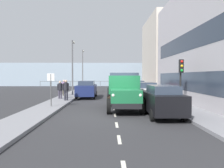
{
  "coord_description": "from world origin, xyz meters",
  "views": [
    {
      "loc": [
        0.38,
        12.54,
        2.25
      ],
      "look_at": [
        -0.02,
        -12.06,
        1.33
      ],
      "focal_mm": 35.82,
      "sensor_mm": 36.0,
      "label": 1
    }
  ],
  "objects": [
    {
      "name": "pedestrian_in_dark_coat",
      "position": [
        4.78,
        -7.82,
        1.1
      ],
      "size": [
        0.53,
        0.34,
        1.62
      ],
      "color": "#383342",
      "rests_on": "sidewalk_right"
    },
    {
      "name": "car_maroon_kerbside_3",
      "position": [
        -2.57,
        -16.49,
        0.89
      ],
      "size": [
        1.8,
        3.92,
        1.72
      ],
      "color": "maroon",
      "rests_on": "ground_plane"
    },
    {
      "name": "car_black_kerbside_near",
      "position": [
        -2.57,
        0.33,
        0.9
      ],
      "size": [
        1.77,
        4.42,
        1.72
      ],
      "color": "black",
      "rests_on": "ground_plane"
    },
    {
      "name": "pedestrian_strolling",
      "position": [
        5.03,
        -10.88,
        1.13
      ],
      "size": [
        0.53,
        0.34,
        1.67
      ],
      "color": "#4C473D",
      "rests_on": "sidewalk_right"
    },
    {
      "name": "street_sign",
      "position": [
        4.3,
        -2.71,
        1.68
      ],
      "size": [
        0.5,
        0.07,
        2.25
      ],
      "color": "#4C4C4C",
      "rests_on": "sidewalk_right"
    },
    {
      "name": "lamp_post_far",
      "position": [
        4.63,
        -24.56,
        3.95
      ],
      "size": [
        0.32,
        1.14,
        6.37
      ],
      "color": "#59595B",
      "rests_on": "sidewalk_right"
    },
    {
      "name": "car_white_kerbside_1",
      "position": [
        -2.57,
        -5.23,
        0.89
      ],
      "size": [
        1.75,
        3.96,
        1.72
      ],
      "color": "white",
      "rests_on": "ground_plane"
    },
    {
      "name": "lamp_post_promenade",
      "position": [
        4.37,
        -12.52,
        3.78
      ],
      "size": [
        0.32,
        1.14,
        6.05
      ],
      "color": "#59595B",
      "rests_on": "sidewalk_right"
    },
    {
      "name": "sea_horizon",
      "position": [
        0.0,
        -35.81,
        2.5
      ],
      "size": [
        80.0,
        0.8,
        5.0
      ],
      "primitive_type": "cube",
      "color": "#8C9EAD",
      "rests_on": "ground_plane"
    },
    {
      "name": "sidewalk_left",
      "position": [
        -4.53,
        -10.56,
        0.07
      ],
      "size": [
        2.01,
        44.5,
        0.15
      ],
      "primitive_type": "cube",
      "color": "gray",
      "rests_on": "ground_plane"
    },
    {
      "name": "building_far_block",
      "position": [
        -9.2,
        -20.77,
        5.34
      ],
      "size": [
        7.34,
        11.39,
        10.68
      ],
      "color": "beige",
      "rests_on": "ground_plane"
    },
    {
      "name": "seawall_railing",
      "position": [
        -0.0,
        -32.21,
        0.92
      ],
      "size": [
        28.08,
        0.08,
        1.2
      ],
      "color": "#4C5156",
      "rests_on": "ground_plane"
    },
    {
      "name": "sidewalk_right",
      "position": [
        4.53,
        -10.56,
        0.07
      ],
      "size": [
        2.01,
        44.5,
        0.15
      ],
      "primitive_type": "cube",
      "color": "gray",
      "rests_on": "ground_plane"
    },
    {
      "name": "car_grey_kerbside_2",
      "position": [
        -2.57,
        -11.14,
        0.89
      ],
      "size": [
        1.79,
        3.89,
        1.72
      ],
      "color": "slate",
      "rests_on": "ground_plane"
    },
    {
      "name": "road_centreline_markings",
      "position": [
        0.0,
        -9.16,
        0.0
      ],
      "size": [
        0.12,
        39.46,
        0.01
      ],
      "color": "silver",
      "rests_on": "ground_plane"
    },
    {
      "name": "truck_vintage_green",
      "position": [
        -0.61,
        -1.73,
        1.18
      ],
      "size": [
        2.17,
        5.64,
        2.43
      ],
      "color": "black",
      "rests_on": "ground_plane"
    },
    {
      "name": "pedestrian_with_bag",
      "position": [
        3.96,
        -6.36,
        1.18
      ],
      "size": [
        0.53,
        0.34,
        1.75
      ],
      "color": "black",
      "rests_on": "sidewalk_right"
    },
    {
      "name": "car_navy_oppositeside_0",
      "position": [
        2.57,
        -10.07,
        0.9
      ],
      "size": [
        1.88,
        4.6,
        1.72
      ],
      "color": "navy",
      "rests_on": "ground_plane"
    },
    {
      "name": "traffic_light_near",
      "position": [
        -4.58,
        -2.62,
        2.47
      ],
      "size": [
        0.28,
        0.41,
        3.2
      ],
      "color": "black",
      "rests_on": "sidewalk_left"
    },
    {
      "name": "ground_plane",
      "position": [
        0.0,
        -10.56,
        0.0
      ],
      "size": [
        80.0,
        80.0,
        0.0
      ],
      "primitive_type": "plane",
      "color": "#2D2D30"
    }
  ]
}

